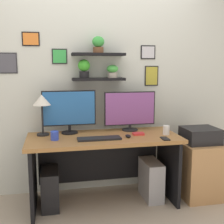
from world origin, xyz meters
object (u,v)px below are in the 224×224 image
desk (103,154)px  computer_tower_right (151,179)px  pen_cup (166,130)px  desk_lamp (42,103)px  computer_mouse (128,136)px  monitor_left (69,110)px  drawer_cabinet (199,169)px  computer_tower_left (50,188)px  coffee_mug (55,136)px  cell_phone (165,139)px  keyboard (99,139)px  printer (200,135)px  scissors_tray (138,134)px  monitor_right (130,110)px

desk → computer_tower_right: (0.54, -0.05, -0.32)m
pen_cup → desk_lamp: bearing=169.4°
computer_mouse → pen_cup: pen_cup is taller
monitor_left → drawer_cabinet: size_ratio=0.93×
computer_tower_left → computer_tower_right: 1.12m
computer_mouse → drawer_cabinet: size_ratio=0.14×
pen_cup → coffee_mug: bearing=179.2°
pen_cup → computer_tower_right: bearing=148.1°
desk → drawer_cabinet: desk is taller
cell_phone → computer_tower_right: cell_phone is taller
computer_tower_left → drawer_cabinet: bearing=-2.8°
computer_mouse → desk_lamp: 0.97m
keyboard → computer_tower_left: size_ratio=1.08×
keyboard → cell_phone: (0.66, -0.12, -0.01)m
desk → computer_mouse: (0.24, -0.16, 0.23)m
printer → computer_tower_left: size_ratio=0.93×
cell_phone → pen_cup: (0.08, 0.18, 0.05)m
monitor_left → scissors_tray: (0.72, -0.24, -0.24)m
monitor_left → cell_phone: bearing=-26.6°
computer_mouse → desk: bearing=146.6°
computer_mouse → drawer_cabinet: computer_mouse is taller
keyboard → drawer_cabinet: (1.16, 0.08, -0.44)m
desk_lamp → cell_phone: (1.22, -0.42, -0.34)m
monitor_left → pen_cup: monitor_left is taller
monitor_right → drawer_cabinet: (0.75, -0.26, -0.67)m
keyboard → desk_lamp: 0.72m
keyboard → monitor_left: bearing=128.6°
printer → computer_tower_left: (-1.67, 0.08, -0.51)m
scissors_tray → coffee_mug: bearing=-177.6°
monitor_right → keyboard: size_ratio=1.35×
computer_mouse → monitor_right: bearing=71.8°
monitor_right → desk_lamp: size_ratio=1.35×
cell_phone → pen_cup: bearing=68.2°
cell_phone → computer_tower_left: cell_phone is taller
keyboard → drawer_cabinet: keyboard is taller
computer_mouse → monitor_left: bearing=151.2°
coffee_mug → computer_tower_right: (1.05, 0.07, -0.58)m
computer_tower_left → cell_phone: bearing=-13.9°
desk → computer_tower_left: size_ratio=3.93×
monitor_right → pen_cup: 0.48m
desk_lamp → coffee_mug: size_ratio=4.88×
monitor_left → computer_tower_left: monitor_left is taller
cell_phone → printer: size_ratio=0.37×
monitor_left → computer_tower_right: monitor_left is taller
desk → computer_mouse: computer_mouse is taller
computer_tower_left → coffee_mug: bearing=-55.7°
drawer_cabinet → computer_tower_right: drawer_cabinet is taller
desk → scissors_tray: bearing=-11.2°
monitor_left → printer: monitor_left is taller
computer_tower_left → computer_tower_right: (1.12, -0.03, 0.01)m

